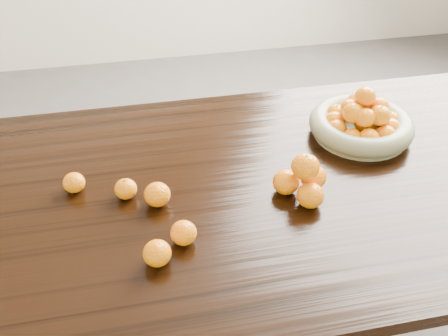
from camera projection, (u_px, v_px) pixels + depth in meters
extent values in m
cube|color=black|center=(217.00, 193.00, 1.37)|extent=(2.00, 1.00, 0.04)
cube|color=black|center=(417.00, 168.00, 2.08)|extent=(0.08, 0.08, 0.71)
cylinder|color=gray|center=(360.00, 133.00, 1.56)|extent=(0.29, 0.29, 0.01)
torus|color=gray|center=(361.00, 124.00, 1.54)|extent=(0.32, 0.32, 0.06)
ellipsoid|color=orange|center=(378.00, 113.00, 1.58)|extent=(0.06, 0.06, 0.06)
ellipsoid|color=orange|center=(362.00, 109.00, 1.60)|extent=(0.06, 0.06, 0.06)
ellipsoid|color=orange|center=(346.00, 109.00, 1.61)|extent=(0.06, 0.06, 0.05)
ellipsoid|color=orange|center=(336.00, 114.00, 1.58)|extent=(0.07, 0.07, 0.06)
ellipsoid|color=orange|center=(334.00, 121.00, 1.54)|extent=(0.07, 0.07, 0.06)
ellipsoid|color=orange|center=(336.00, 129.00, 1.51)|extent=(0.06, 0.06, 0.06)
ellipsoid|color=orange|center=(352.00, 137.00, 1.48)|extent=(0.06, 0.06, 0.05)
ellipsoid|color=orange|center=(369.00, 138.00, 1.47)|extent=(0.06, 0.06, 0.06)
ellipsoid|color=orange|center=(385.00, 135.00, 1.48)|extent=(0.06, 0.06, 0.06)
ellipsoid|color=orange|center=(390.00, 127.00, 1.52)|extent=(0.06, 0.06, 0.06)
ellipsoid|color=orange|center=(389.00, 120.00, 1.55)|extent=(0.06, 0.06, 0.06)
ellipsoid|color=orange|center=(364.00, 123.00, 1.54)|extent=(0.06, 0.06, 0.06)
ellipsoid|color=orange|center=(370.00, 104.00, 1.54)|extent=(0.07, 0.07, 0.06)
ellipsoid|color=orange|center=(357.00, 103.00, 1.54)|extent=(0.07, 0.07, 0.06)
ellipsoid|color=orange|center=(350.00, 108.00, 1.52)|extent=(0.06, 0.06, 0.05)
ellipsoid|color=orange|center=(353.00, 113.00, 1.49)|extent=(0.07, 0.07, 0.06)
ellipsoid|color=orange|center=(365.00, 118.00, 1.47)|extent=(0.06, 0.06, 0.06)
ellipsoid|color=orange|center=(380.00, 116.00, 1.48)|extent=(0.07, 0.07, 0.06)
ellipsoid|color=orange|center=(379.00, 106.00, 1.52)|extent=(0.06, 0.06, 0.06)
ellipsoid|color=orange|center=(365.00, 96.00, 1.49)|extent=(0.06, 0.06, 0.06)
ellipsoid|color=orange|center=(310.00, 195.00, 1.28)|extent=(0.07, 0.07, 0.07)
ellipsoid|color=orange|center=(313.00, 177.00, 1.34)|extent=(0.07, 0.07, 0.07)
ellipsoid|color=orange|center=(286.00, 182.00, 1.32)|extent=(0.07, 0.07, 0.07)
ellipsoid|color=orange|center=(305.00, 167.00, 1.28)|extent=(0.07, 0.07, 0.07)
ellipsoid|color=orange|center=(126.00, 189.00, 1.31)|extent=(0.06, 0.06, 0.06)
ellipsoid|color=orange|center=(183.00, 233.00, 1.17)|extent=(0.06, 0.06, 0.06)
ellipsoid|color=orange|center=(157.00, 253.00, 1.12)|extent=(0.07, 0.07, 0.06)
ellipsoid|color=orange|center=(74.00, 183.00, 1.33)|extent=(0.06, 0.06, 0.05)
ellipsoid|color=orange|center=(157.00, 195.00, 1.28)|extent=(0.07, 0.07, 0.06)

